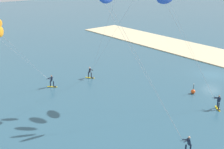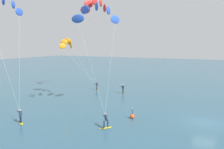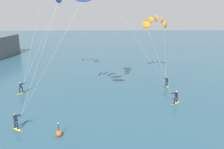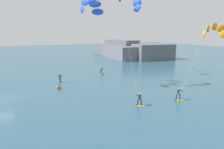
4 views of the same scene
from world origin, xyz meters
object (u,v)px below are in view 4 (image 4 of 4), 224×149
(kitesurfer_mid_water, at_px, (213,33))
(kitesurfer_nearshore, at_px, (89,8))
(marker_buoy, at_px, (58,87))
(kitesurfer_far_out, at_px, (135,8))

(kitesurfer_mid_water, bearing_deg, kitesurfer_nearshore, -131.23)
(kitesurfer_nearshore, relative_size, marker_buoy, 10.54)
(kitesurfer_nearshore, bearing_deg, marker_buoy, -96.96)
(kitesurfer_nearshore, relative_size, kitesurfer_far_out, 0.94)
(kitesurfer_mid_water, distance_m, marker_buoy, 24.72)
(kitesurfer_nearshore, height_order, marker_buoy, kitesurfer_nearshore)
(kitesurfer_mid_water, height_order, kitesurfer_far_out, kitesurfer_far_out)
(marker_buoy, bearing_deg, kitesurfer_far_out, 102.79)
(kitesurfer_mid_water, distance_m, kitesurfer_far_out, 17.57)
(kitesurfer_nearshore, bearing_deg, kitesurfer_mid_water, 48.77)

